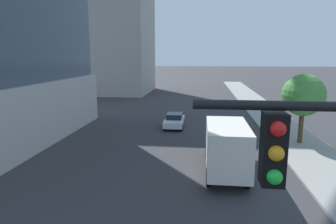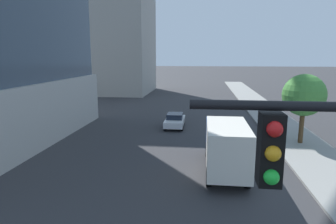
# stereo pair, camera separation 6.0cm
# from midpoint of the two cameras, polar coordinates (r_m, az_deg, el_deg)

# --- Properties ---
(sidewalk) EXTENTS (4.33, 120.00, 0.15)m
(sidewalk) POSITION_cam_midpoint_polar(r_m,az_deg,el_deg) (22.60, 26.55, -8.18)
(sidewalk) COLOR gray
(sidewalk) RESTS_ON ground
(street_tree) EXTENTS (3.26, 3.26, 5.44)m
(street_tree) POSITION_cam_midpoint_polar(r_m,az_deg,el_deg) (25.36, 24.40, 2.92)
(street_tree) COLOR brown
(street_tree) RESTS_ON sidewalk
(car_white) EXTENTS (1.80, 4.05, 1.35)m
(car_white) POSITION_cam_midpoint_polar(r_m,az_deg,el_deg) (29.37, 1.16, -1.61)
(car_white) COLOR silver
(car_white) RESTS_ON ground
(box_truck) EXTENTS (2.32, 7.07, 3.13)m
(box_truck) POSITION_cam_midpoint_polar(r_m,az_deg,el_deg) (18.27, 10.89, -5.97)
(box_truck) COLOR #1E4799
(box_truck) RESTS_ON ground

